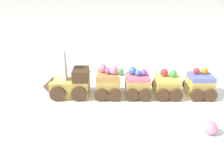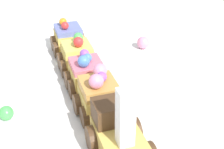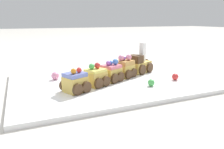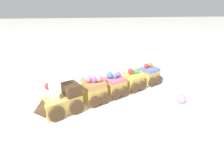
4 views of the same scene
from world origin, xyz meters
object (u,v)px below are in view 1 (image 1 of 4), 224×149
Objects in this scene: cake_car_strawberry at (137,85)px; gumball_red at (83,69)px; cake_train_locomotive at (68,84)px; cake_car_blueberry at (199,86)px; gumball_green at (120,72)px; gumball_pink at (210,127)px; cake_car_caramel at (108,84)px; cake_car_lemon at (167,86)px.

cake_car_strawberry reaches higher than gumball_red.
cake_train_locomotive is 1.43× the size of cake_car_blueberry.
gumball_red is 0.12m from gumball_green.
gumball_green is 0.81× the size of gumball_pink.
cake_car_caramel is 0.14m from gumball_green.
cake_car_strawberry is at bearing -179.81° from cake_car_caramel.
cake_train_locomotive reaches higher than cake_car_lemon.
cake_car_caramel is 4.14× the size of gumball_green.
gumball_red is at bearing -96.33° from cake_train_locomotive.
gumball_green is at bearing -34.83° from cake_car_blueberry.
gumball_green is at bearing -135.02° from cake_train_locomotive.
gumball_green is (0.23, -0.04, -0.02)m from cake_car_blueberry.
cake_car_caramel is at bearing -13.84° from gumball_pink.
cake_car_blueberry is at bearing 177.84° from gumball_red.
gumball_pink reaches higher than gumball_green.
cake_car_strawberry is 0.19m from gumball_pink.
gumball_red and gumball_green have the same top height.
gumball_red is (0.20, -0.08, -0.02)m from cake_car_strawberry.
gumball_red is (0.14, -0.11, -0.02)m from cake_car_caramel.
cake_train_locomotive is at bearing 0.05° from cake_car_blueberry.
cake_car_strawberry is 0.22m from gumball_red.
cake_train_locomotive reaches higher than cake_car_blueberry.
cake_car_blueberry is at bearing -179.92° from cake_car_caramel.
cake_car_blueberry reaches higher than gumball_red.
cake_car_blueberry is 0.23m from gumball_green.
cake_car_caramel is at bearing 179.98° from cake_train_locomotive.
cake_car_strawberry reaches higher than gumball_pink.
cake_car_lemon is (-0.13, -0.06, -0.00)m from cake_car_caramel.
cake_car_lemon reaches higher than gumball_pink.
gumball_red is at bearing -34.56° from cake_car_lemon.
cake_car_blueberry is 0.34m from gumball_red.
gumball_pink is at bearing 106.85° from cake_car_lemon.
cake_train_locomotive is 0.33m from gumball_pink.
cake_car_blueberry is at bearing 169.88° from gumball_green.
cake_car_strawberry is 0.15m from cake_car_blueberry.
cake_car_lemon is at bearing 0.34° from cake_car_blueberry.
cake_car_blueberry is (-0.14, -0.06, -0.00)m from cake_car_strawberry.
cake_car_blueberry is at bearing -179.66° from cake_car_lemon.
gumball_red is (0.34, -0.01, -0.02)m from cake_car_blueberry.
cake_train_locomotive is 0.16m from gumball_red.
cake_car_lemon is (-0.22, -0.10, -0.00)m from cake_train_locomotive.
cake_car_strawberry is at bearing -27.35° from gumball_pink.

